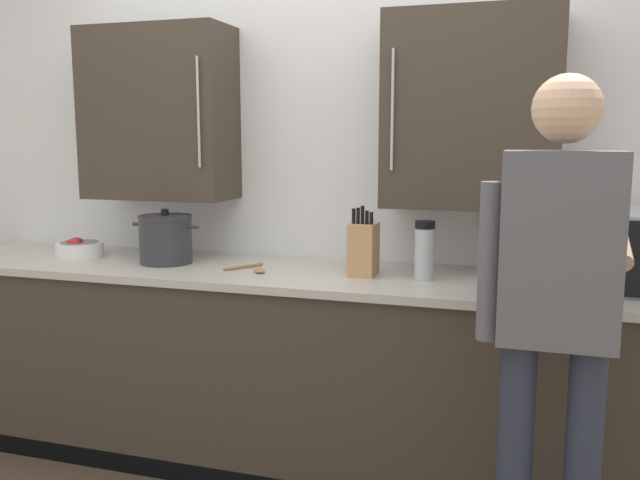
# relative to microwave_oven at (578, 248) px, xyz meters

# --- Properties ---
(back_wall_tiled) EXTENTS (4.26, 0.44, 2.74)m
(back_wall_tiled) POSITION_rel_microwave_oven_xyz_m (-1.20, 0.30, 0.36)
(back_wall_tiled) COLOR white
(back_wall_tiled) RESTS_ON ground_plane
(counter_unit) EXTENTS (3.48, 0.71, 0.91)m
(counter_unit) POSITION_rel_microwave_oven_xyz_m (-1.20, -0.04, -0.61)
(counter_unit) COLOR #3D3328
(counter_unit) RESTS_ON ground_plane
(microwave_oven) EXTENTS (0.58, 0.80, 0.31)m
(microwave_oven) POSITION_rel_microwave_oven_xyz_m (0.00, 0.00, 0.00)
(microwave_oven) COLOR #B7BABF
(microwave_oven) RESTS_ON counter_unit
(thermos_flask) EXTENTS (0.08, 0.08, 0.25)m
(thermos_flask) POSITION_rel_microwave_oven_xyz_m (-0.60, -0.07, -0.03)
(thermos_flask) COLOR #B7BABF
(thermos_flask) RESTS_ON counter_unit
(wooden_spoon) EXTENTS (0.21, 0.20, 0.02)m
(wooden_spoon) POSITION_rel_microwave_oven_xyz_m (-1.36, -0.11, -0.14)
(wooden_spoon) COLOR #A37547
(wooden_spoon) RESTS_ON counter_unit
(stock_pot) EXTENTS (0.34, 0.25, 0.26)m
(stock_pot) POSITION_rel_microwave_oven_xyz_m (-1.82, -0.05, -0.04)
(stock_pot) COLOR #2D2D33
(stock_pot) RESTS_ON counter_unit
(fruit_bowl) EXTENTS (0.23, 0.23, 0.10)m
(fruit_bowl) POSITION_rel_microwave_oven_xyz_m (-2.32, -0.03, -0.11)
(fruit_bowl) COLOR white
(fruit_bowl) RESTS_ON counter_unit
(knife_block) EXTENTS (0.11, 0.15, 0.30)m
(knife_block) POSITION_rel_microwave_oven_xyz_m (-0.86, -0.05, -0.04)
(knife_block) COLOR tan
(knife_block) RESTS_ON counter_unit
(person_figure) EXTENTS (0.44, 0.55, 1.68)m
(person_figure) POSITION_rel_microwave_oven_xyz_m (-0.10, -0.73, -0.06)
(person_figure) COLOR #282D3D
(person_figure) RESTS_ON ground_plane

